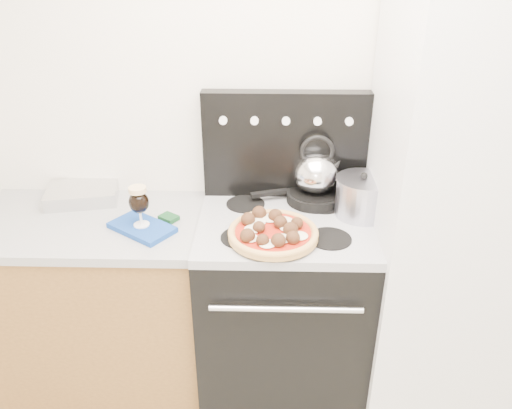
{
  "coord_description": "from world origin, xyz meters",
  "views": [
    {
      "loc": [
        0.0,
        -0.73,
        1.99
      ],
      "look_at": [
        -0.04,
        1.05,
        1.06
      ],
      "focal_mm": 35.0,
      "sensor_mm": 36.0,
      "label": 1
    }
  ],
  "objects_px": {
    "fridge": "(449,220)",
    "pizza_pan": "(273,238)",
    "stock_pot": "(362,198)",
    "pizza": "(273,231)",
    "base_cabinet": "(58,302)",
    "oven_mitt": "(142,228)",
    "tea_kettle": "(316,169)",
    "stove_body": "(282,307)",
    "beer_glass": "(139,206)",
    "skillet": "(314,196)"
  },
  "relations": [
    {
      "from": "oven_mitt",
      "to": "stock_pot",
      "type": "bearing_deg",
      "value": 7.64
    },
    {
      "from": "pizza_pan",
      "to": "pizza",
      "type": "distance_m",
      "value": 0.03
    },
    {
      "from": "stove_body",
      "to": "fridge",
      "type": "relative_size",
      "value": 0.46
    },
    {
      "from": "fridge",
      "to": "tea_kettle",
      "type": "bearing_deg",
      "value": 158.54
    },
    {
      "from": "fridge",
      "to": "skillet",
      "type": "bearing_deg",
      "value": 158.54
    },
    {
      "from": "tea_kettle",
      "to": "stove_body",
      "type": "bearing_deg",
      "value": -134.39
    },
    {
      "from": "oven_mitt",
      "to": "stock_pot",
      "type": "relative_size",
      "value": 1.21
    },
    {
      "from": "tea_kettle",
      "to": "oven_mitt",
      "type": "bearing_deg",
      "value": -169.5
    },
    {
      "from": "beer_glass",
      "to": "skillet",
      "type": "xyz_separation_m",
      "value": [
        0.76,
        0.26,
        -0.07
      ]
    },
    {
      "from": "pizza",
      "to": "skillet",
      "type": "bearing_deg",
      "value": 60.8
    },
    {
      "from": "fridge",
      "to": "tea_kettle",
      "type": "distance_m",
      "value": 0.61
    },
    {
      "from": "pizza_pan",
      "to": "beer_glass",
      "type": "bearing_deg",
      "value": 170.53
    },
    {
      "from": "tea_kettle",
      "to": "stock_pot",
      "type": "distance_m",
      "value": 0.25
    },
    {
      "from": "beer_glass",
      "to": "stove_body",
      "type": "bearing_deg",
      "value": 5.72
    },
    {
      "from": "fridge",
      "to": "oven_mitt",
      "type": "xyz_separation_m",
      "value": [
        -1.32,
        -0.04,
        -0.04
      ]
    },
    {
      "from": "fridge",
      "to": "tea_kettle",
      "type": "relative_size",
      "value": 8.15
    },
    {
      "from": "pizza",
      "to": "oven_mitt",
      "type": "bearing_deg",
      "value": 170.53
    },
    {
      "from": "stock_pot",
      "to": "beer_glass",
      "type": "bearing_deg",
      "value": -172.36
    },
    {
      "from": "base_cabinet",
      "to": "pizza_pan",
      "type": "height_order",
      "value": "pizza_pan"
    },
    {
      "from": "pizza_pan",
      "to": "skillet",
      "type": "bearing_deg",
      "value": 60.8
    },
    {
      "from": "fridge",
      "to": "stock_pot",
      "type": "bearing_deg",
      "value": 165.81
    },
    {
      "from": "oven_mitt",
      "to": "pizza_pan",
      "type": "xyz_separation_m",
      "value": [
        0.56,
        -0.09,
        0.01
      ]
    },
    {
      "from": "oven_mitt",
      "to": "beer_glass",
      "type": "distance_m",
      "value": 0.1
    },
    {
      "from": "stove_body",
      "to": "pizza_pan",
      "type": "height_order",
      "value": "pizza_pan"
    },
    {
      "from": "skillet",
      "to": "stock_pot",
      "type": "distance_m",
      "value": 0.24
    },
    {
      "from": "base_cabinet",
      "to": "stock_pot",
      "type": "xyz_separation_m",
      "value": [
        1.44,
        0.04,
        0.57
      ]
    },
    {
      "from": "fridge",
      "to": "pizza",
      "type": "height_order",
      "value": "fridge"
    },
    {
      "from": "fridge",
      "to": "beer_glass",
      "type": "bearing_deg",
      "value": -178.4
    },
    {
      "from": "beer_glass",
      "to": "stock_pot",
      "type": "relative_size",
      "value": 0.8
    },
    {
      "from": "stove_body",
      "to": "fridge",
      "type": "height_order",
      "value": "fridge"
    },
    {
      "from": "pizza_pan",
      "to": "tea_kettle",
      "type": "distance_m",
      "value": 0.43
    },
    {
      "from": "fridge",
      "to": "pizza_pan",
      "type": "height_order",
      "value": "fridge"
    },
    {
      "from": "beer_glass",
      "to": "pizza",
      "type": "bearing_deg",
      "value": -9.47
    },
    {
      "from": "skillet",
      "to": "stock_pot",
      "type": "xyz_separation_m",
      "value": [
        0.2,
        -0.13,
        0.06
      ]
    },
    {
      "from": "pizza",
      "to": "skillet",
      "type": "xyz_separation_m",
      "value": [
        0.2,
        0.35,
        -0.01
      ]
    },
    {
      "from": "pizza",
      "to": "base_cabinet",
      "type": "bearing_deg",
      "value": 170.23
    },
    {
      "from": "base_cabinet",
      "to": "fridge",
      "type": "bearing_deg",
      "value": -1.59
    },
    {
      "from": "base_cabinet",
      "to": "oven_mitt",
      "type": "height_order",
      "value": "oven_mitt"
    },
    {
      "from": "oven_mitt",
      "to": "pizza_pan",
      "type": "relative_size",
      "value": 0.81
    },
    {
      "from": "base_cabinet",
      "to": "skillet",
      "type": "xyz_separation_m",
      "value": [
        1.25,
        0.17,
        0.51
      ]
    },
    {
      "from": "stock_pot",
      "to": "pizza",
      "type": "bearing_deg",
      "value": -150.39
    },
    {
      "from": "base_cabinet",
      "to": "pizza",
      "type": "bearing_deg",
      "value": -9.77
    },
    {
      "from": "oven_mitt",
      "to": "pizza_pan",
      "type": "bearing_deg",
      "value": -9.47
    },
    {
      "from": "beer_glass",
      "to": "pizza",
      "type": "distance_m",
      "value": 0.58
    },
    {
      "from": "beer_glass",
      "to": "stock_pot",
      "type": "xyz_separation_m",
      "value": [
        0.96,
        0.13,
        -0.01
      ]
    },
    {
      "from": "oven_mitt",
      "to": "beer_glass",
      "type": "height_order",
      "value": "beer_glass"
    },
    {
      "from": "stove_body",
      "to": "pizza",
      "type": "bearing_deg",
      "value": -108.83
    },
    {
      "from": "pizza_pan",
      "to": "stock_pot",
      "type": "relative_size",
      "value": 1.49
    },
    {
      "from": "pizza",
      "to": "stock_pot",
      "type": "height_order",
      "value": "stock_pot"
    },
    {
      "from": "base_cabinet",
      "to": "skillet",
      "type": "distance_m",
      "value": 1.36
    }
  ]
}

